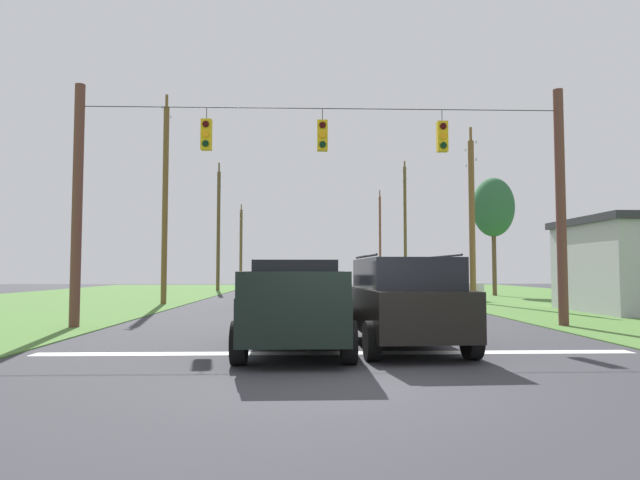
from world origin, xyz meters
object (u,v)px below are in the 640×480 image
(overhead_signal_span, at_px, (323,195))
(utility_pole_mid_right, at_px, (472,217))
(distant_car_oncoming, at_px, (441,287))
(tree_roadside_right, at_px, (493,208))
(suv_black, at_px, (403,300))
(utility_pole_distant_right, at_px, (218,227))
(utility_pole_distant_left, at_px, (241,245))
(utility_pole_far_left, at_px, (165,201))
(pickup_truck, at_px, (295,305))
(utility_pole_far_right, at_px, (405,224))
(utility_pole_near_left, at_px, (380,237))
(distant_car_crossing_white, at_px, (267,290))

(overhead_signal_span, distance_m, utility_pole_mid_right, 14.52)
(distant_car_oncoming, xyz_separation_m, tree_roadside_right, (5.20, 5.91, 5.18))
(suv_black, relative_size, distant_car_oncoming, 1.13)
(distant_car_oncoming, relative_size, utility_pole_distant_right, 0.40)
(utility_pole_distant_left, bearing_deg, overhead_signal_span, -80.41)
(suv_black, distance_m, distant_car_oncoming, 18.69)
(utility_pole_far_left, height_order, tree_roadside_right, utility_pole_far_left)
(pickup_truck, height_order, utility_pole_mid_right, utility_pole_mid_right)
(distant_car_oncoming, height_order, utility_pole_far_right, utility_pole_far_right)
(utility_pole_far_right, bearing_deg, utility_pole_far_left, -130.52)
(pickup_truck, relative_size, utility_pole_mid_right, 0.57)
(utility_pole_near_left, relative_size, tree_roadside_right, 1.41)
(overhead_signal_span, bearing_deg, utility_pole_mid_right, 54.55)
(utility_pole_near_left, height_order, utility_pole_distant_left, utility_pole_near_left)
(distant_car_oncoming, xyz_separation_m, utility_pole_mid_right, (1.30, -1.64, 3.81))
(utility_pole_near_left, bearing_deg, pickup_truck, -100.31)
(overhead_signal_span, xyz_separation_m, distant_car_oncoming, (7.11, 13.45, -3.26))
(utility_pole_far_right, bearing_deg, utility_pole_distant_left, 132.18)
(utility_pole_distant_left, distance_m, tree_roadside_right, 35.06)
(distant_car_crossing_white, distance_m, utility_pole_distant_right, 21.32)
(distant_car_crossing_white, bearing_deg, utility_pole_far_right, 63.26)
(suv_black, xyz_separation_m, utility_pole_distant_right, (-9.39, 33.27, 4.30))
(utility_pole_near_left, bearing_deg, suv_black, -97.71)
(distant_car_oncoming, relative_size, utility_pole_far_right, 0.38)
(suv_black, height_order, utility_pole_near_left, utility_pole_near_left)
(overhead_signal_span, relative_size, tree_roadside_right, 1.89)
(utility_pole_far_left, relative_size, utility_pole_distant_left, 1.12)
(utility_pole_far_right, bearing_deg, utility_pole_near_left, 89.19)
(utility_pole_mid_right, relative_size, utility_pole_distant_left, 0.97)
(suv_black, bearing_deg, pickup_truck, -178.53)
(utility_pole_far_right, relative_size, utility_pole_distant_right, 1.04)
(distant_car_oncoming, bearing_deg, pickup_truck, -113.75)
(utility_pole_mid_right, distance_m, utility_pole_distant_left, 39.63)
(overhead_signal_span, relative_size, utility_pole_far_right, 1.34)
(overhead_signal_span, xyz_separation_m, tree_roadside_right, (12.31, 19.36, 1.92))
(overhead_signal_span, relative_size, utility_pole_far_left, 1.40)
(suv_black, height_order, utility_pole_distant_left, utility_pole_distant_left)
(overhead_signal_span, bearing_deg, distant_car_oncoming, 62.14)
(utility_pole_far_left, relative_size, tree_roadside_right, 1.35)
(overhead_signal_span, xyz_separation_m, distant_car_crossing_white, (-2.30, 8.77, -3.26))
(utility_pole_mid_right, height_order, utility_pole_far_right, utility_pole_far_right)
(distant_car_oncoming, height_order, tree_roadside_right, tree_roadside_right)
(utility_pole_mid_right, distance_m, utility_pole_distant_right, 23.52)
(utility_pole_far_left, bearing_deg, utility_pole_far_right, 49.48)
(overhead_signal_span, xyz_separation_m, utility_pole_far_right, (8.29, 29.79, 1.68))
(overhead_signal_span, distance_m, tree_roadside_right, 23.02)
(utility_pole_far_right, height_order, tree_roadside_right, utility_pole_far_right)
(utility_pole_far_right, distance_m, utility_pole_near_left, 16.85)
(utility_pole_near_left, bearing_deg, utility_pole_distant_left, 175.82)
(overhead_signal_span, xyz_separation_m, utility_pole_near_left, (8.53, 46.64, 1.60))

